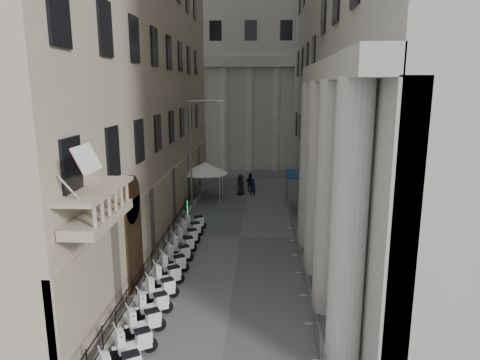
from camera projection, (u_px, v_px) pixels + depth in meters
The scene contains 29 objects.
far_building at pixel (252, 44), 53.25m from camera, with size 22.00×10.00×30.00m, color beige.
iron_fence at pixel (172, 242), 27.35m from camera, with size 0.30×28.00×1.40m, color black, non-canonical shape.
blue_awning at pixel (295, 209), 34.74m from camera, with size 1.60×3.00×3.00m, color navy, non-canonical shape.
scooter_1 at pixel (135, 356), 15.72m from camera, with size 0.56×1.40×1.50m, color white, non-canonical shape.
scooter_2 at pixel (146, 335), 17.11m from camera, with size 0.56×1.40×1.50m, color white, non-canonical shape.
scooter_3 at pixel (154, 316), 18.49m from camera, with size 0.56×1.40×1.50m, color white, non-canonical shape.
scooter_4 at pixel (162, 300), 19.88m from camera, with size 0.56×1.40×1.50m, color white, non-canonical shape.
scooter_5 at pixel (168, 286), 21.26m from camera, with size 0.56×1.40×1.50m, color white, non-canonical shape.
scooter_6 at pixel (174, 274), 22.65m from camera, with size 0.56×1.40×1.50m, color white, non-canonical shape.
scooter_7 at pixel (179, 263), 24.03m from camera, with size 0.56×1.40×1.50m, color white, non-canonical shape.
scooter_8 at pixel (184, 254), 25.42m from camera, with size 0.56×1.40×1.50m, color white, non-canonical shape.
scooter_9 at pixel (188, 245), 26.80m from camera, with size 0.56×1.40×1.50m, color white, non-canonical shape.
scooter_10 at pixel (191, 238), 28.19m from camera, with size 0.56×1.40×1.50m, color white, non-canonical shape.
scooter_11 at pixel (195, 231), 29.57m from camera, with size 0.56×1.40×1.50m, color white, non-canonical shape.
barrier_1 at pixel (316, 342), 16.64m from camera, with size 0.60×2.40×1.10m, color #A4A7AC, non-canonical shape.
barrier_2 at pixel (309, 309), 19.08m from camera, with size 0.60×2.40×1.10m, color #A4A7AC, non-canonical shape.
barrier_3 at pixel (304, 284), 21.52m from camera, with size 0.60×2.40×1.10m, color #A4A7AC, non-canonical shape.
barrier_4 at pixel (299, 264), 23.96m from camera, with size 0.60×2.40×1.10m, color #A4A7AC, non-canonical shape.
barrier_5 at pixel (296, 248), 26.40m from camera, with size 0.60×2.40×1.10m, color #A4A7AC, non-canonical shape.
barrier_6 at pixel (293, 234), 28.84m from camera, with size 0.60×2.40×1.10m, color #A4A7AC, non-canonical shape.
barrier_7 at pixel (291, 223), 31.28m from camera, with size 0.60×2.40×1.10m, color #A4A7AC, non-canonical shape.
barrier_8 at pixel (289, 213), 33.72m from camera, with size 0.60×2.40×1.10m, color #A4A7AC, non-canonical shape.
barrier_9 at pixel (287, 205), 36.16m from camera, with size 0.60×2.40×1.10m, color #A4A7AC, non-canonical shape.
security_tent at pixel (205, 168), 37.70m from camera, with size 4.02×4.02×3.26m.
street_lamp at pixel (195, 146), 33.40m from camera, with size 2.83×0.67×8.74m.
info_kiosk at pixel (186, 210), 31.45m from camera, with size 0.40×0.84×1.71m.
pedestrian_a at pixel (253, 187), 38.88m from camera, with size 0.58×0.38×1.59m, color #0E1138.
pedestrian_b at pixel (250, 182), 40.56m from camera, with size 0.87×0.68×1.78m, color black.
pedestrian_c at pixel (241, 185), 39.28m from camera, with size 0.92×0.60×1.89m, color black.
Camera 1 is at (1.33, -7.64, 9.67)m, focal length 32.00 mm.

